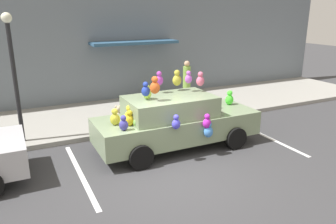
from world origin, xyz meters
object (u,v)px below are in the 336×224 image
Objects in this scene: teddy_bear_on_sidewalk at (119,114)px; plush_covered_car at (175,121)px; street_lamp_post at (13,65)px; pedestrian_near_shopfront at (187,83)px.

plush_covered_car is at bearing -70.68° from teddy_bear_on_sidewalk.
teddy_bear_on_sidewalk is 0.16× the size of street_lamp_post.
street_lamp_post is (-3.94, 2.08, 1.57)m from plush_covered_car.
plush_covered_car reaches higher than pedestrian_near_shopfront.
pedestrian_near_shopfront is at bearing 14.80° from street_lamp_post.
street_lamp_post is 2.11× the size of pedestrian_near_shopfront.
teddy_bear_on_sidewalk is 0.34× the size of pedestrian_near_shopfront.
plush_covered_car is 2.69m from teddy_bear_on_sidewalk.
plush_covered_car is 4.72m from street_lamp_post.
pedestrian_near_shopfront is at bearing 56.69° from plush_covered_car.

